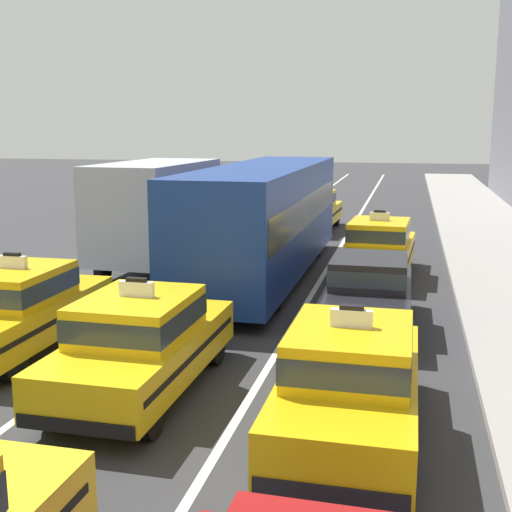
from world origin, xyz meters
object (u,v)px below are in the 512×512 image
object	(u,v)px
taxi_left_second	(19,307)
bus_center_third	(265,215)
taxi_center_second	(141,342)
taxi_right_fourth	(379,247)
taxi_right_second	(350,379)
sedan_right_third	(369,290)
taxi_center_fourth	(313,209)
box_truck_left_third	(166,210)

from	to	relation	value
taxi_left_second	bus_center_third	distance (m)	8.11
taxi_center_second	taxi_right_fourth	size ratio (longest dim) A/B	0.99
bus_center_third	taxi_right_fourth	size ratio (longest dim) A/B	2.41
bus_center_third	taxi_right_fourth	bearing A→B (deg)	13.71
taxi_right_second	sedan_right_third	bearing A→B (deg)	90.84
taxi_center_fourth	taxi_right_second	bearing A→B (deg)	-80.33
taxi_left_second	taxi_center_fourth	bearing A→B (deg)	78.54
taxi_center_fourth	taxi_right_fourth	size ratio (longest dim) A/B	0.99
bus_center_third	taxi_right_fourth	xyz separation A→B (m)	(3.18, 0.78, -0.94)
taxi_left_second	taxi_center_second	distance (m)	3.46
box_truck_left_third	taxi_right_second	distance (m)	12.34
box_truck_left_third	taxi_center_second	size ratio (longest dim) A/B	1.54
taxi_center_fourth	bus_center_third	bearing A→B (deg)	-90.46
taxi_left_second	taxi_center_fourth	xyz separation A→B (m)	(3.35, 16.55, 0.00)
taxi_left_second	taxi_right_fourth	bearing A→B (deg)	51.54
taxi_left_second	sedan_right_third	size ratio (longest dim) A/B	1.06
taxi_center_second	taxi_right_second	bearing A→B (deg)	-14.39
taxi_left_second	taxi_center_second	xyz separation A→B (m)	(3.13, -1.46, 0.00)
taxi_left_second	sedan_right_third	bearing A→B (deg)	24.77
bus_center_third	taxi_left_second	bearing A→B (deg)	-114.02
box_truck_left_third	taxi_center_fourth	size ratio (longest dim) A/B	1.52
taxi_right_fourth	bus_center_third	bearing A→B (deg)	-166.29
taxi_right_second	sedan_right_third	world-z (taller)	taxi_right_second
taxi_right_second	taxi_right_fourth	world-z (taller)	same
taxi_left_second	taxi_center_fourth	distance (m)	16.89
sedan_right_third	box_truck_left_third	bearing A→B (deg)	141.98
taxi_right_second	taxi_right_fourth	bearing A→B (deg)	90.62
taxi_center_fourth	taxi_right_second	xyz separation A→B (m)	(3.22, -18.90, 0.00)
taxi_left_second	box_truck_left_third	xyz separation A→B (m)	(0.02, 8.06, 0.90)
box_truck_left_third	taxi_center_second	world-z (taller)	box_truck_left_third
box_truck_left_third	taxi_center_fourth	xyz separation A→B (m)	(3.34, 8.49, -0.90)
bus_center_third	sedan_right_third	xyz separation A→B (m)	(3.22, -4.36, -0.97)
bus_center_third	taxi_center_fourth	size ratio (longest dim) A/B	2.43
bus_center_third	taxi_right_fourth	distance (m)	3.41
box_truck_left_third	taxi_right_second	xyz separation A→B (m)	(6.56, -10.41, -0.90)
sedan_right_third	taxi_right_second	bearing A→B (deg)	-89.16
taxi_center_second	taxi_center_fourth	size ratio (longest dim) A/B	0.99
bus_center_third	taxi_center_fourth	bearing A→B (deg)	89.54
box_truck_left_third	bus_center_third	world-z (taller)	box_truck_left_third
taxi_left_second	taxi_right_fourth	world-z (taller)	same
sedan_right_third	taxi_right_fourth	bearing A→B (deg)	90.40
taxi_left_second	taxi_right_fourth	distance (m)	10.39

